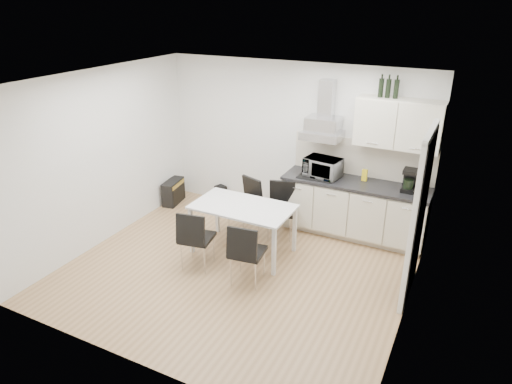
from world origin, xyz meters
TOP-DOWN VIEW (x-y plane):
  - ground at (0.00, 0.00)m, footprint 4.50×4.50m
  - wall_back at (0.00, 2.00)m, footprint 4.50×0.10m
  - wall_front at (0.00, -2.00)m, footprint 4.50×0.10m
  - wall_left at (-2.25, 0.00)m, footprint 0.10×4.00m
  - wall_right at (2.25, 0.00)m, footprint 0.10×4.00m
  - ceiling at (0.00, 0.00)m, footprint 4.50×4.50m
  - doorway at (2.21, 0.55)m, footprint 0.08×1.04m
  - kitchenette at (1.19, 1.73)m, footprint 2.22×0.64m
  - dining_table at (-0.15, 0.49)m, footprint 1.44×0.83m
  - chair_far_left at (-0.45, 1.06)m, footprint 0.58×0.62m
  - chair_far_right at (0.15, 1.16)m, footprint 0.57×0.61m
  - chair_near_left at (-0.53, -0.14)m, footprint 0.52×0.57m
  - chair_near_right at (0.27, -0.17)m, footprint 0.50×0.55m
  - guitar_amp at (-2.12, 1.46)m, footprint 0.31×0.55m
  - floor_speaker at (-1.38, 1.90)m, footprint 0.23×0.21m

SIDE VIEW (x-z plane):
  - ground at x=0.00m, z-range 0.00..0.00m
  - floor_speaker at x=-1.38m, z-range 0.00..0.30m
  - guitar_amp at x=-2.12m, z-range 0.00..0.44m
  - chair_far_left at x=-0.45m, z-range 0.00..0.88m
  - chair_far_right at x=0.15m, z-range 0.00..0.88m
  - chair_near_left at x=-0.53m, z-range 0.00..0.88m
  - chair_near_right at x=0.27m, z-range 0.00..0.88m
  - dining_table at x=-0.15m, z-range 0.30..1.05m
  - kitchenette at x=1.19m, z-range -0.43..2.09m
  - doorway at x=2.21m, z-range 0.00..2.10m
  - wall_back at x=0.00m, z-range 0.00..2.60m
  - wall_front at x=0.00m, z-range 0.00..2.60m
  - wall_left at x=-2.25m, z-range 0.00..2.60m
  - wall_right at x=2.25m, z-range 0.00..2.60m
  - ceiling at x=0.00m, z-range 2.60..2.60m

